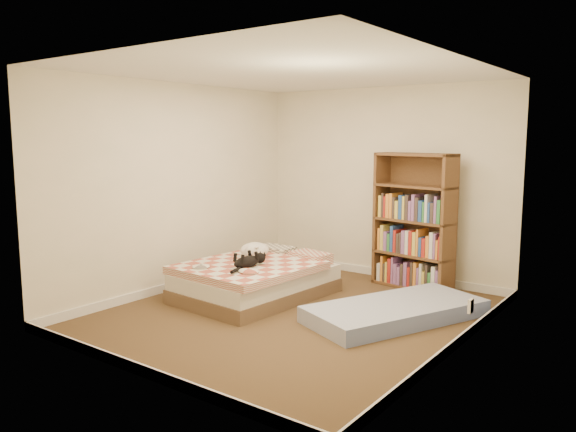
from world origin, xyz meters
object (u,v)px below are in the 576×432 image
Objects in this scene: bed at (258,279)px; bookshelf at (414,240)px; floor_mattress at (396,311)px; white_dog at (255,250)px; black_cat at (249,261)px.

bookshelf is at bearing 52.61° from bed.
floor_mattress is at bearing -64.26° from bookshelf.
white_dog reaches higher than floor_mattress.
bed is at bearing -149.54° from floor_mattress.
bed is at bearing 116.29° from black_cat.
white_dog is at bearing -154.83° from floor_mattress.
white_dog is at bearing 142.68° from bed.
black_cat is at bearing -139.38° from floor_mattress.
white_dog is (-0.27, 0.43, 0.03)m from black_cat.
bed is 2.83× the size of black_cat.
black_cat is 1.41× the size of white_dog.
white_dog is (-1.46, -1.32, -0.09)m from bookshelf.
bed is 0.37m from white_dog.
bookshelf reaches higher than black_cat.
floor_mattress is at bearing 23.21° from black_cat.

